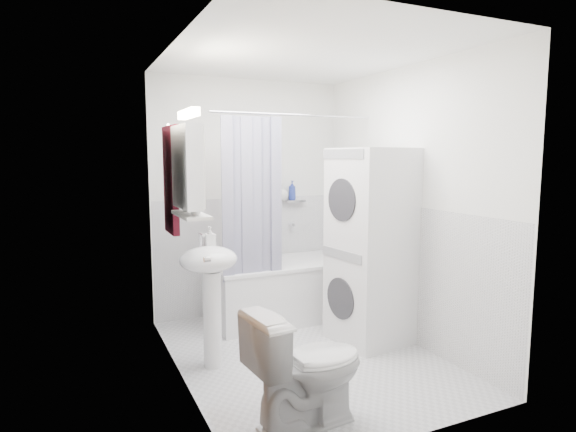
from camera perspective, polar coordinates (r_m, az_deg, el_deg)
name	(u,v)px	position (r m, az deg, el deg)	size (l,w,h in m)	color
floor	(305,355)	(4.12, 1.98, -16.16)	(2.60, 2.60, 0.00)	silver
room_walls	(305,174)	(3.79, 2.08, 4.97)	(2.60, 2.60, 2.60)	white
wainscot	(290,276)	(4.18, 0.19, -7.13)	(1.98, 2.58, 2.58)	white
door	(207,259)	(3.00, -9.56, -5.10)	(0.05, 2.00, 2.00)	brown
bathtub	(287,286)	(4.91, -0.15, -8.34)	(1.52, 0.72, 0.58)	white
tub_spout	(291,224)	(5.16, 0.34, -0.98)	(0.04, 0.04, 0.12)	silver
curtain_rod	(300,115)	(4.47, 1.49, 11.88)	(0.02, 0.02, 1.70)	silver
shower_curtain	(252,199)	(4.28, -4.28, 2.03)	(0.55, 0.02, 1.45)	#141343
sink	(210,278)	(3.74, -9.27, -7.29)	(0.44, 0.37, 1.04)	white
medicine_cabinet	(188,165)	(3.57, -11.81, 5.95)	(0.13, 0.50, 0.71)	white
shelf	(191,215)	(3.60, -11.43, 0.14)	(0.18, 0.54, 0.03)	silver
shower_caddy	(296,201)	(5.15, 0.90, 1.79)	(0.22, 0.06, 0.02)	silver
towel	(171,178)	(4.02, -13.73, 4.41)	(0.07, 0.37, 0.89)	#540D19
washer_dryer	(371,246)	(4.26, 9.81, -3.53)	(0.67, 0.66, 1.70)	white
toilet	(307,368)	(3.04, 2.24, -17.50)	(0.41, 0.74, 0.73)	white
soap_pump	(210,243)	(3.82, -9.24, -3.20)	(0.08, 0.17, 0.08)	gray
shelf_bottle	(196,210)	(3.45, -10.87, 0.65)	(0.07, 0.18, 0.07)	gray
shelf_cup	(187,205)	(3.71, -11.89, 1.31)	(0.10, 0.09, 0.10)	gray
shampoo_a	(282,194)	(5.07, -0.73, 2.57)	(0.13, 0.17, 0.13)	gray
shampoo_b	(292,196)	(5.12, 0.49, 2.33)	(0.08, 0.21, 0.08)	navy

